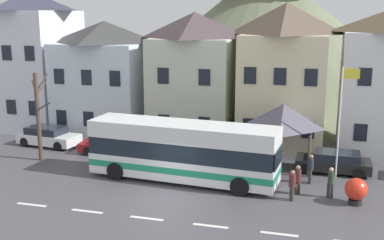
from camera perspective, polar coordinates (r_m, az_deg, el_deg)
name	(u,v)px	position (r m, az deg, el deg)	size (l,w,h in m)	color
ground_plane	(164,199)	(24.43, -3.33, -9.41)	(40.00, 60.00, 0.07)	#4A484D
townhouse_00	(34,60)	(40.82, -18.46, 6.82)	(5.81, 6.81, 10.94)	silver
townhouse_01	(106,78)	(37.56, -10.30, 5.05)	(6.59, 6.34, 8.64)	silver
townhouse_02	(195,77)	(34.74, 0.31, 5.20)	(5.77, 5.74, 9.30)	beige
townhouse_03	(284,75)	(33.97, 11.00, 5.32)	(5.74, 6.43, 9.91)	beige
townhouse_04	(381,83)	(33.70, 21.79, 4.14)	(5.09, 5.56, 9.37)	white
hilltop_castle	(266,29)	(52.34, 8.92, 10.74)	(36.14, 36.14, 20.39)	#686F54
transit_bus	(183,152)	(26.33, -1.13, -3.86)	(10.78, 3.33, 3.29)	white
bus_shelter	(283,116)	(29.08, 10.93, 0.45)	(3.60, 3.60, 3.87)	#473D33
parked_car_00	(334,162)	(29.28, 16.72, -4.84)	(4.31, 2.09, 1.23)	black
parked_car_02	(48,136)	(35.13, -16.90, -1.89)	(4.55, 2.38, 1.35)	white
parked_car_03	(115,145)	(32.12, -9.30, -2.95)	(4.62, 2.18, 1.21)	maroon
pedestrian_00	(311,168)	(26.91, 14.07, -5.63)	(0.31, 0.38, 1.65)	#38332D
pedestrian_01	(292,184)	(24.31, 11.95, -7.52)	(0.35, 0.36, 1.58)	#38332D
pedestrian_02	(331,181)	(25.13, 16.34, -7.10)	(0.33, 0.29, 1.60)	#2D2D38
pedestrian_03	(298,179)	(25.20, 12.59, -6.94)	(0.34, 0.34, 1.55)	#38332D
public_bench	(284,148)	(32.05, 10.98, -3.29)	(1.66, 0.48, 0.87)	#33473D
flagpole	(341,114)	(27.56, 17.52, 0.68)	(0.95, 0.10, 6.32)	silver
harbour_buoy	(356,190)	(24.68, 19.12, -7.96)	(1.09, 1.09, 1.34)	black
bare_tree_00	(38,115)	(31.21, -17.98, 0.59)	(1.39, 1.96, 5.60)	#47382D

